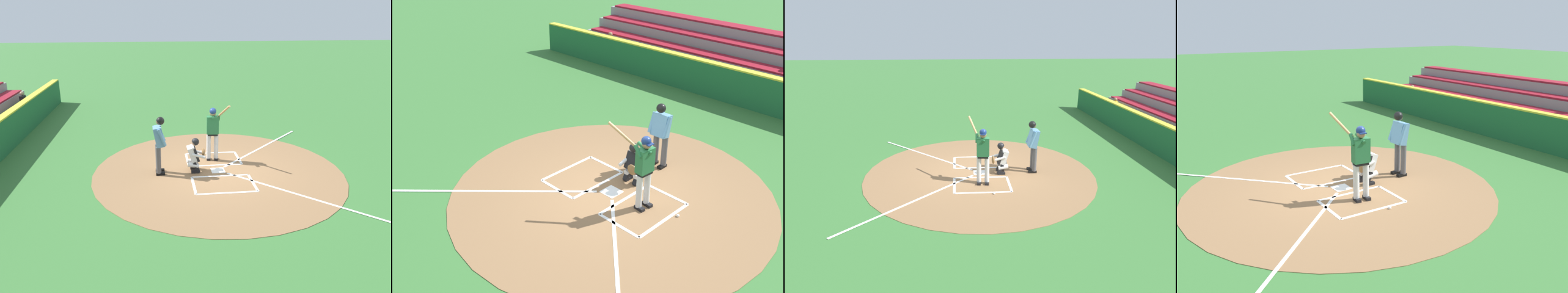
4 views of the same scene
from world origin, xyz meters
The scene contains 7 objects.
ground_plane centered at (0.00, 0.00, 0.00)m, with size 120.00×120.00×0.00m, color #387033.
dirt_circle centered at (0.00, 0.00, 0.01)m, with size 8.00×8.00×0.01m, color olive.
home_plate_and_chalk centered at (0.00, 0.88, 0.01)m, with size 7.93×4.91×0.01m.
batter centered at (-0.94, -0.03, 1.10)m, with size 0.97×0.65×2.13m.
catcher centered at (-0.07, -0.75, 0.59)m, with size 0.59×0.60×1.13m.
plate_umpire centered at (0.00, -1.87, 1.08)m, with size 0.59×0.42×1.86m.
baseball centered at (-1.78, -0.33, 0.04)m, with size 0.07×0.07×0.07m, color white.
Camera 1 is at (11.23, -1.98, 4.85)m, focal length 34.85 mm.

